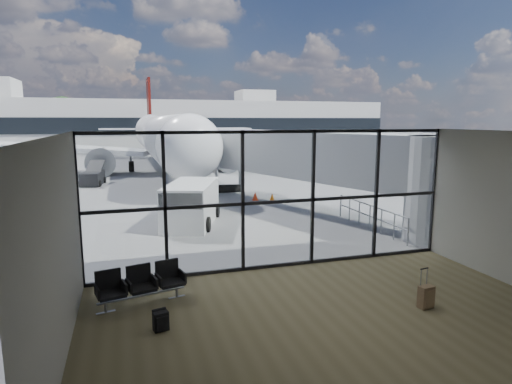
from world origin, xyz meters
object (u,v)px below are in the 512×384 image
airliner (162,137)px  service_van (191,204)px  suitcase (426,297)px  backpack (161,321)px  belt_loader (93,177)px  seating_row (141,283)px

airliner → service_van: bearing=-92.2°
suitcase → service_van: 11.68m
backpack → belt_loader: 24.79m
suitcase → belt_loader: size_ratio=0.27×
seating_row → belt_loader: bearing=83.2°
backpack → seating_row: bearing=89.0°
suitcase → backpack: bearing=163.9°
seating_row → airliner: bearing=70.7°
airliner → seating_row: bearing=-96.3°
suitcase → service_van: service_van is taller
belt_loader → airliner: bearing=63.9°
backpack → airliner: airliner is taller
suitcase → airliner: (-3.72, 34.18, 2.84)m
suitcase → belt_loader: belt_loader is taller
suitcase → airliner: bearing=86.8°
backpack → belt_loader: size_ratio=0.13×
seating_row → suitcase: suitcase is taller
seating_row → airliner: 31.97m
seating_row → service_van: 8.70m
seating_row → suitcase: bearing=-32.9°
backpack → suitcase: size_ratio=0.48×
suitcase → service_van: size_ratio=0.22×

